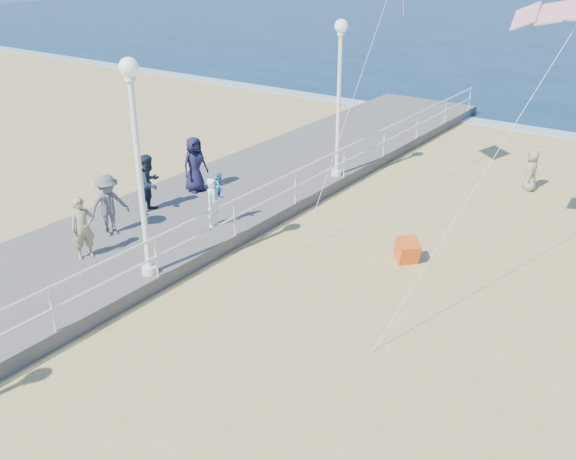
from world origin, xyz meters
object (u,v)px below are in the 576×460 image
Objects in this scene: spectator_4 at (195,164)px; spectator_6 at (83,228)px; box_kite at (407,252)px; lamp_post_far at (339,83)px; lamp_post_mid at (137,148)px; woman_holding_toddler at (213,203)px; spectator_2 at (109,205)px; spectator_7 at (149,183)px; toddler_held at (220,186)px; beach_walker_c at (531,171)px.

spectator_6 is at bearing -158.00° from spectator_4.
lamp_post_far is at bearing 94.97° from box_kite.
lamp_post_mid reaches higher than spectator_4.
spectator_2 is at bearing 133.67° from woman_holding_toddler.
box_kite is at bearing 46.90° from lamp_post_mid.
spectator_4 is 2.07m from spectator_7.
lamp_post_mid is at bearing -175.53° from toddler_held.
woman_holding_toddler is at bearing -49.92° from beach_walker_c.
beach_walker_c reaches higher than box_kite.
lamp_post_mid is at bearing -137.54° from spectator_4.
woman_holding_toddler is at bearing 100.72° from lamp_post_mid.
spectator_7 is (-2.36, -0.24, 0.17)m from woman_holding_toddler.
spectator_7 is (0.06, -2.07, -0.02)m from spectator_4.
lamp_post_mid reaches higher than spectator_2.
lamp_post_far reaches higher than spectator_4.
lamp_post_mid is 3.90m from toddler_held.
spectator_6 is (-2.01, -9.32, -2.42)m from lamp_post_far.
beach_walker_c is (8.34, 11.51, -0.56)m from spectator_2.
lamp_post_far is at bearing -7.72° from toddler_held.
spectator_7 is at bearing -57.98° from beach_walker_c.
beach_walker_c is (6.20, 9.23, -0.92)m from toddler_held.
box_kite is at bearing -40.44° from lamp_post_far.
lamp_post_far is 7.16m from spectator_7.
woman_holding_toddler is at bearing 131.77° from toddler_held.
box_kite is at bearing -86.18° from spectator_7.
spectator_4 reaches higher than beach_walker_c.
toddler_held is 3.14m from spectator_2.
spectator_7 is at bearing 135.35° from lamp_post_mid.
spectator_7 is at bearing 28.50° from spectator_2.
beach_walker_c is (5.75, 12.54, -2.93)m from lamp_post_mid.
spectator_2 is 3.99m from spectator_4.
spectator_7 is at bearing 37.83° from spectator_6.
box_kite is (6.70, 5.33, -0.94)m from spectator_6.
spectator_7 reaches higher than spectator_6.
spectator_2 reaches higher than box_kite.
lamp_post_far is (0.00, 9.00, 0.00)m from lamp_post_mid.
spectator_6 is (1.00, -5.31, -0.08)m from spectator_4.
lamp_post_mid is 8.87× the size of box_kite.
toddler_held is 0.44× the size of spectator_7.
lamp_post_far is 2.89× the size of spectator_4.
spectator_4 reaches higher than spectator_6.
beach_walker_c is at bearing -37.97° from spectator_4.
spectator_6 is 2.79× the size of box_kite.
lamp_post_mid reaches higher than beach_walker_c.
spectator_4 is at bearing 23.69° from spectator_2.
spectator_4 is at bearing 135.52° from box_kite.
toddler_held is 2.56m from spectator_7.
spectator_2 is at bearing -51.76° from beach_walker_c.
spectator_2 is at bearing 158.33° from lamp_post_mid.
spectator_4 reaches higher than spectator_7.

